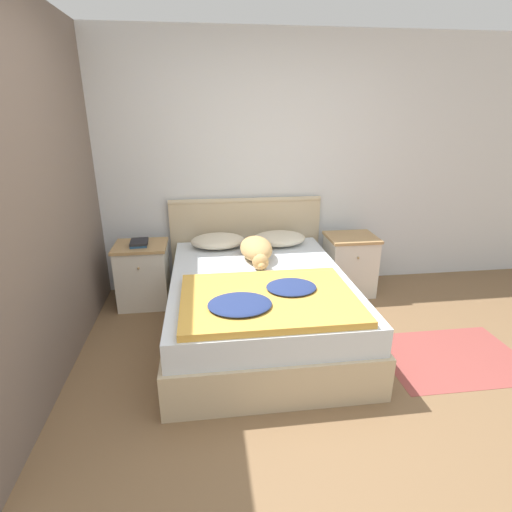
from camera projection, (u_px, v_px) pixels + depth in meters
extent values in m
plane|color=brown|center=(295.00, 417.00, 2.53)|extent=(16.00, 16.00, 0.00)
cube|color=silver|center=(253.00, 167.00, 4.07)|extent=(9.00, 0.06, 2.55)
cube|color=#706056|center=(54.00, 191.00, 2.87)|extent=(0.06, 3.10, 2.55)
cube|color=#C6B28E|center=(259.00, 315.00, 3.43)|extent=(1.50, 1.99, 0.33)
cube|color=silver|center=(259.00, 287.00, 3.33)|extent=(1.44, 1.93, 0.21)
cube|color=#C6B28E|center=(246.00, 244.00, 4.27)|extent=(1.58, 0.04, 0.94)
cylinder|color=#C6B28E|center=(246.00, 201.00, 4.10)|extent=(1.58, 0.06, 0.06)
cube|color=silver|center=(143.00, 276.00, 3.90)|extent=(0.47, 0.41, 0.59)
cube|color=tan|center=(140.00, 246.00, 3.80)|extent=(0.49, 0.44, 0.03)
sphere|color=tan|center=(138.00, 268.00, 3.65)|extent=(0.02, 0.02, 0.02)
cube|color=silver|center=(349.00, 266.00, 4.16)|extent=(0.47, 0.41, 0.59)
cube|color=tan|center=(352.00, 237.00, 4.05)|extent=(0.49, 0.44, 0.03)
sphere|color=tan|center=(358.00, 258.00, 3.90)|extent=(0.02, 0.02, 0.02)
ellipsoid|color=beige|center=(218.00, 241.00, 3.94)|extent=(0.54, 0.37, 0.14)
ellipsoid|color=beige|center=(279.00, 238.00, 4.02)|extent=(0.54, 0.37, 0.14)
cube|color=gold|center=(268.00, 299.00, 2.84)|extent=(1.24, 0.92, 0.05)
ellipsoid|color=navy|center=(240.00, 304.00, 2.67)|extent=(0.43, 0.37, 0.04)
ellipsoid|color=navy|center=(291.00, 287.00, 2.94)|extent=(0.37, 0.32, 0.04)
ellipsoid|color=tan|center=(256.00, 248.00, 3.66)|extent=(0.29, 0.51, 0.19)
sphere|color=tan|center=(261.00, 262.00, 3.40)|extent=(0.14, 0.14, 0.14)
ellipsoid|color=tan|center=(262.00, 266.00, 3.35)|extent=(0.06, 0.08, 0.06)
cone|color=tan|center=(256.00, 256.00, 3.39)|extent=(0.05, 0.05, 0.05)
cone|color=tan|center=(265.00, 256.00, 3.40)|extent=(0.05, 0.05, 0.05)
ellipsoid|color=tan|center=(258.00, 246.00, 3.89)|extent=(0.16, 0.23, 0.07)
cube|color=#285689|center=(139.00, 244.00, 3.77)|extent=(0.17, 0.21, 0.02)
cube|color=#232328|center=(139.00, 242.00, 3.76)|extent=(0.17, 0.22, 0.02)
cube|color=#93423D|center=(452.00, 357.00, 3.13)|extent=(1.09, 0.79, 0.00)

